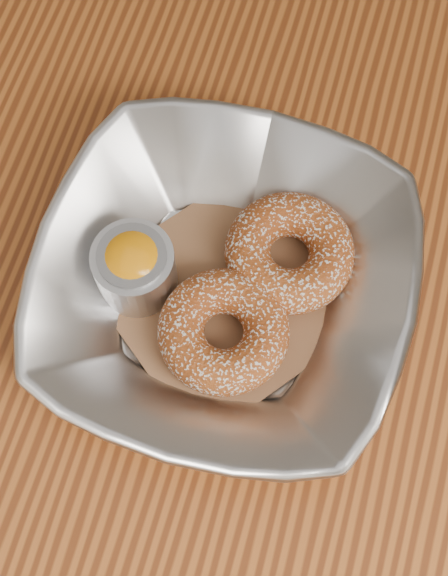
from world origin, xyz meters
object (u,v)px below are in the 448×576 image
(donut_front, at_px, (224,331))
(ramekin, at_px, (135,267))
(table, at_px, (345,396))
(serving_bowl, at_px, (224,288))
(donut_back, at_px, (289,253))

(donut_front, relative_size, ramekin, 1.59)
(table, bearing_deg, donut_front, -172.90)
(table, height_order, ramekin, ramekin)
(table, relative_size, ramekin, 21.76)
(serving_bowl, bearing_deg, table, -8.42)
(ramekin, bearing_deg, serving_bowl, 3.65)
(serving_bowl, xyz_separation_m, donut_back, (0.04, 0.04, -0.00))
(donut_front, height_order, ramekin, ramekin)
(donut_front, bearing_deg, ramekin, 160.85)
(table, bearing_deg, donut_back, 142.06)
(table, xyz_separation_m, donut_back, (-0.07, 0.05, 0.12))
(serving_bowl, bearing_deg, donut_back, 47.59)
(table, distance_m, donut_front, 0.16)
(table, distance_m, serving_bowl, 0.17)
(serving_bowl, height_order, donut_front, serving_bowl)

